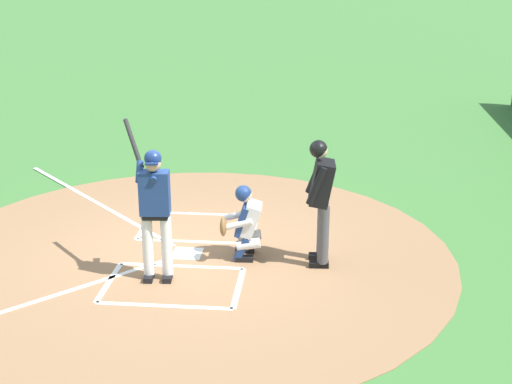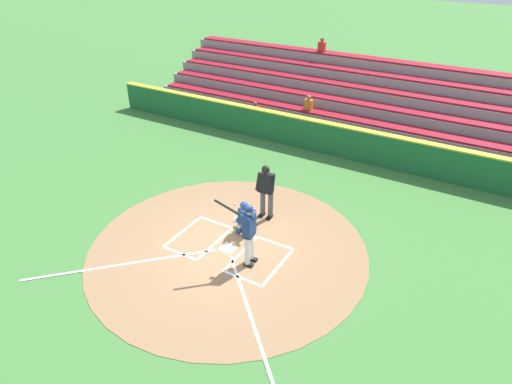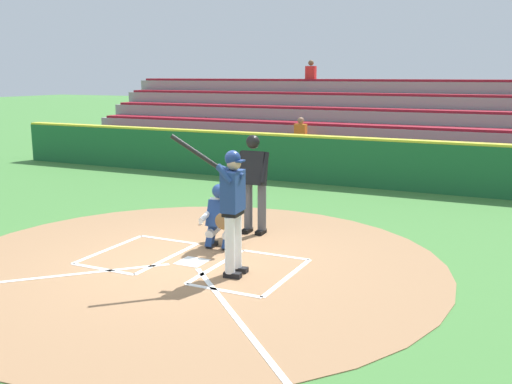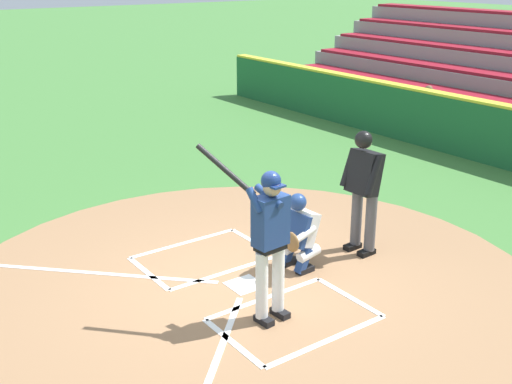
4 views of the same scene
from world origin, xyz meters
The scene contains 7 objects.
ground_plane centered at (0.00, 0.00, 0.00)m, with size 120.00×120.00×0.00m, color #427A38.
dirt_circle centered at (0.00, 0.00, 0.01)m, with size 8.00×8.00×0.01m, color #99704C.
home_plate_and_chalk centered at (0.00, 0.88, 0.01)m, with size 7.93×4.91×0.01m.
batter centered at (-0.86, 0.25, 1.10)m, with size 0.90×0.78×2.13m.
catcher centered at (-0.04, -0.88, 0.59)m, with size 0.61×0.60×1.13m.
plate_umpire centered at (-0.14, -1.98, 1.08)m, with size 0.59×0.43×1.86m.
baseball centered at (1.09, -2.08, 0.04)m, with size 0.07×0.07×0.07m, color white.
Camera 1 is at (-9.73, -1.96, 4.46)m, focal length 50.30 mm.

